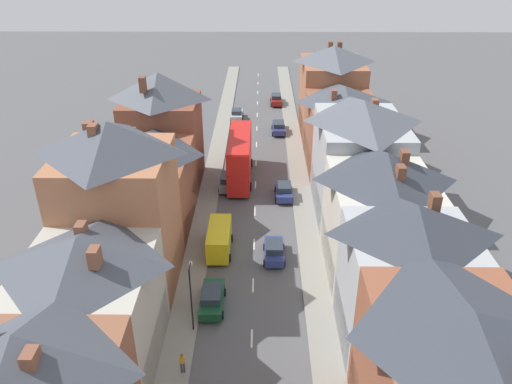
# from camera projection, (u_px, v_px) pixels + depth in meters

# --- Properties ---
(pavement_left) EXTENTS (2.20, 104.00, 0.14)m
(pavement_left) POSITION_uv_depth(u_px,v_px,m) (212.00, 176.00, 58.56)
(pavement_left) COLOR gray
(pavement_left) RESTS_ON ground
(pavement_right) EXTENTS (2.20, 104.00, 0.14)m
(pavement_right) POSITION_uv_depth(u_px,v_px,m) (299.00, 177.00, 58.47)
(pavement_right) COLOR gray
(pavement_right) RESTS_ON ground
(centre_line_dashes) EXTENTS (0.14, 97.80, 0.01)m
(centre_line_dashes) POSITION_uv_depth(u_px,v_px,m) (255.00, 185.00, 56.78)
(centre_line_dashes) COLOR silver
(centre_line_dashes) RESTS_ON ground
(terrace_row_left) EXTENTS (8.00, 52.42, 14.05)m
(terrace_row_left) POSITION_uv_depth(u_px,v_px,m) (107.00, 254.00, 34.88)
(terrace_row_left) COLOR silver
(terrace_row_left) RESTS_ON ground
(terrace_row_right) EXTENTS (8.00, 69.27, 12.40)m
(terrace_row_right) POSITION_uv_depth(u_px,v_px,m) (372.00, 196.00, 42.78)
(terrace_row_right) COLOR silver
(terrace_row_right) RESTS_ON ground
(double_decker_bus_lead) EXTENTS (2.74, 10.80, 5.30)m
(double_decker_bus_lead) POSITION_uv_depth(u_px,v_px,m) (240.00, 157.00, 56.90)
(double_decker_bus_lead) COLOR red
(double_decker_bus_lead) RESTS_ON ground
(car_near_silver) EXTENTS (1.90, 4.22, 1.67)m
(car_near_silver) POSITION_uv_depth(u_px,v_px,m) (212.00, 298.00, 38.16)
(car_near_silver) COLOR #144728
(car_near_silver) RESTS_ON ground
(car_parked_left_a) EXTENTS (1.90, 4.26, 1.62)m
(car_parked_left_a) POSITION_uv_depth(u_px,v_px,m) (228.00, 181.00, 55.80)
(car_parked_left_a) COLOR gray
(car_parked_left_a) RESTS_ON ground
(car_mid_black) EXTENTS (1.90, 3.99, 1.66)m
(car_mid_black) POSITION_uv_depth(u_px,v_px,m) (284.00, 191.00, 53.78)
(car_mid_black) COLOR navy
(car_mid_black) RESTS_ON ground
(car_parked_left_b) EXTENTS (1.90, 3.89, 1.57)m
(car_parked_left_b) POSITION_uv_depth(u_px,v_px,m) (237.00, 114.00, 75.90)
(car_parked_left_b) COLOR #B7BABF
(car_parked_left_b) RESTS_ON ground
(car_mid_white) EXTENTS (1.90, 4.52, 1.71)m
(car_mid_white) POSITION_uv_depth(u_px,v_px,m) (276.00, 99.00, 82.32)
(car_mid_white) COLOR maroon
(car_mid_white) RESTS_ON ground
(car_far_grey) EXTENTS (1.90, 4.49, 1.64)m
(car_far_grey) POSITION_uv_depth(u_px,v_px,m) (279.00, 127.00, 70.89)
(car_far_grey) COLOR navy
(car_far_grey) RESTS_ON ground
(car_parked_right_b) EXTENTS (1.90, 3.97, 1.63)m
(car_parked_right_b) POSITION_uv_depth(u_px,v_px,m) (274.00, 250.00, 43.86)
(car_parked_right_b) COLOR navy
(car_parked_right_b) RESTS_ON ground
(delivery_van) EXTENTS (2.20, 5.20, 2.41)m
(delivery_van) POSITION_uv_depth(u_px,v_px,m) (219.00, 238.00, 44.59)
(delivery_van) COLOR yellow
(delivery_van) RESTS_ON ground
(pedestrian_near_right) EXTENTS (0.36, 0.22, 1.61)m
(pedestrian_near_right) POSITION_uv_depth(u_px,v_px,m) (182.00, 362.00, 32.32)
(pedestrian_near_right) COLOR #3D4256
(pedestrian_near_right) RESTS_ON pavement_left
(street_lamp) EXTENTS (0.20, 1.12, 5.50)m
(street_lamp) POSITION_uv_depth(u_px,v_px,m) (191.00, 294.00, 34.89)
(street_lamp) COLOR black
(street_lamp) RESTS_ON ground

